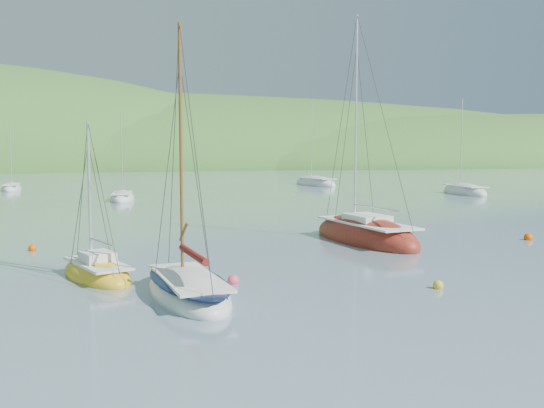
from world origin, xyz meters
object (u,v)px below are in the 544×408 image
object	(u,v)px
sailboat_yellow	(97,274)
distant_sloop_c	(11,189)
distant_sloop_d	(464,192)
distant_sloop_b	(315,184)
daysailer_white	(188,290)
distant_sloop_a	(122,199)
sloop_red	(365,237)

from	to	relation	value
sailboat_yellow	distant_sloop_c	bearing A→B (deg)	81.13
distant_sloop_c	distant_sloop_d	distance (m)	54.22
sailboat_yellow	distant_sloop_d	xyz separation A→B (m)	(40.22, 34.37, 0.02)
sailboat_yellow	distant_sloop_c	size ratio (longest dim) A/B	0.74
sailboat_yellow	distant_sloop_b	xyz separation A→B (m)	(29.98, 54.59, 0.04)
daysailer_white	distant_sloop_a	bearing A→B (deg)	85.32
distant_sloop_c	distant_sloop_d	world-z (taller)	distant_sloop_d
sailboat_yellow	distant_sloop_b	distance (m)	62.28
daysailer_white	distant_sloop_c	size ratio (longest dim) A/B	1.11
distant_sloop_a	distant_sloop_d	distance (m)	37.48
sailboat_yellow	distant_sloop_b	bearing A→B (deg)	42.71
daysailer_white	sloop_red	distance (m)	14.85
distant_sloop_b	distant_sloop_d	distance (m)	22.67
distant_sloop_a	distant_sloop_b	bearing A→B (deg)	39.82
distant_sloop_a	distant_sloop_c	distance (m)	22.82
daysailer_white	distant_sloop_b	world-z (taller)	distant_sloop_b
sailboat_yellow	distant_sloop_a	bearing A→B (deg)	67.10
sloop_red	sailboat_yellow	xyz separation A→B (m)	(-14.25, -5.59, -0.07)
distant_sloop_b	distant_sloop_c	bearing A→B (deg)	166.45
daysailer_white	distant_sloop_b	size ratio (longest dim) A/B	0.79
distant_sloop_b	distant_sloop_d	bearing A→B (deg)	-74.69
sailboat_yellow	distant_sloop_d	distance (m)	52.91
sloop_red	distant_sloop_c	size ratio (longest dim) A/B	1.49
sloop_red	distant_sloop_d	distance (m)	38.77
daysailer_white	distant_sloop_c	distance (m)	61.33
sloop_red	distant_sloop_c	xyz separation A→B (m)	(-23.76, 50.38, -0.08)
distant_sloop_a	daysailer_white	bearing A→B (deg)	-83.24
sailboat_yellow	distant_sloop_a	xyz separation A→B (m)	(2.82, 36.76, -0.00)
sailboat_yellow	distant_sloop_c	xyz separation A→B (m)	(-9.51, 55.97, -0.01)
distant_sloop_b	distant_sloop_d	world-z (taller)	distant_sloop_b
daysailer_white	sloop_red	bearing A→B (deg)	35.72
sloop_red	distant_sloop_a	size ratio (longest dim) A/B	1.44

